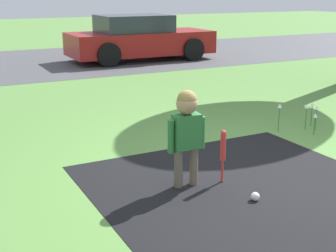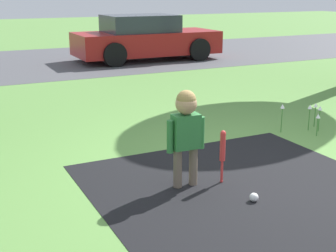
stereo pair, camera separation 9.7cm
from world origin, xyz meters
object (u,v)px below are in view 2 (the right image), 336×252
(sports_ball, at_px, (254,197))
(parked_car, at_px, (145,39))
(child, at_px, (186,125))
(baseball_bat, at_px, (223,149))

(sports_ball, relative_size, parked_car, 0.02)
(child, xyz_separation_m, baseball_bat, (0.38, -0.09, -0.28))
(baseball_bat, height_order, parked_car, parked_car)
(child, height_order, sports_ball, child)
(sports_ball, bearing_deg, baseball_bat, 93.01)
(baseball_bat, relative_size, sports_ball, 6.57)
(sports_ball, xyz_separation_m, parked_car, (2.82, 8.99, 0.56))
(baseball_bat, bearing_deg, sports_ball, -86.99)
(parked_car, bearing_deg, baseball_bat, -107.85)
(child, height_order, parked_car, parked_car)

